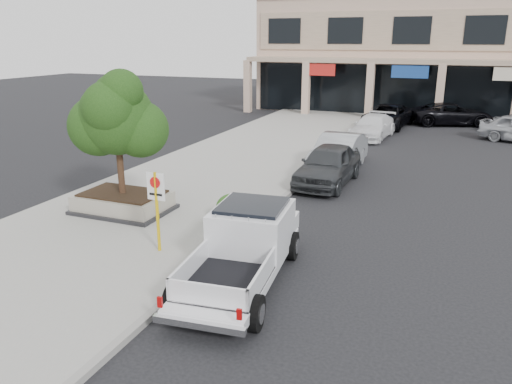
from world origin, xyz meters
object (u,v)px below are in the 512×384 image
curb_car_a (328,165)px  pickup_truck (241,251)px  curb_car_b (338,152)px  curb_car_c (372,127)px  no_parking_sign (157,201)px  planter_tree (123,117)px  curb_car_d (387,116)px  planter (123,202)px  lot_car_d (452,114)px

curb_car_a → pickup_truck: bearing=-86.2°
pickup_truck → curb_car_b: pickup_truck is taller
curb_car_a → curb_car_c: bearing=92.2°
no_parking_sign → pickup_truck: 3.01m
planter_tree → curb_car_d: (5.90, 21.62, -2.63)m
planter → no_parking_sign: no_parking_sign is taller
curb_car_b → curb_car_d: curb_car_b is taller
planter_tree → no_parking_sign: planter_tree is taller
curb_car_c → curb_car_a: bearing=-84.2°
planter → planter_tree: bearing=49.0°
no_parking_sign → curb_car_c: bearing=82.2°
planter_tree → curb_car_c: (5.59, 17.29, -2.70)m
planter_tree → no_parking_sign: (2.87, -2.60, -1.78)m
planter → planter_tree: 2.95m
pickup_truck → planter: bearing=145.7°
pickup_truck → curb_car_d: pickup_truck is taller
curb_car_b → planter_tree: bearing=-118.6°
planter_tree → lot_car_d: size_ratio=0.71×
planter → pickup_truck: bearing=-28.5°
planter → lot_car_d: (10.15, 24.49, 0.30)m
pickup_truck → curb_car_b: size_ratio=1.14×
curb_car_a → lot_car_d: bearing=78.6°
no_parking_sign → planter_tree: bearing=137.8°
curb_car_b → lot_car_d: curb_car_b is taller
planter → no_parking_sign: 4.04m
curb_car_c → curb_car_b: bearing=-85.4°
no_parking_sign → curb_car_b: size_ratio=0.46×
no_parking_sign → curb_car_d: size_ratio=0.41×
curb_car_c → lot_car_d: lot_car_d is taller
planter_tree → curb_car_d: bearing=74.7°
curb_car_a → curb_car_d: (0.38, 15.26, -0.05)m
curb_car_b → curb_car_c: size_ratio=1.02×
planter → no_parking_sign: bearing=-39.2°
curb_car_b → lot_car_d: size_ratio=0.89×
planter_tree → pickup_truck: bearing=-30.2°
curb_car_c → curb_car_d: 4.34m
lot_car_d → curb_car_c: bearing=129.1°
pickup_truck → curb_car_c: bearing=84.5°
planter_tree → curb_car_c: bearing=72.1°
curb_car_d → lot_car_d: curb_car_d is taller
curb_car_c → lot_car_d: size_ratio=0.87×
pickup_truck → curb_car_a: 9.68m
curb_car_c → pickup_truck: bearing=-83.5°
planter_tree → pickup_truck: planter_tree is taller
curb_car_c → curb_car_d: (0.31, 4.32, 0.07)m
no_parking_sign → curb_car_b: 11.80m
curb_car_d → curb_car_a: bearing=-84.6°
pickup_truck → no_parking_sign: bearing=160.0°
pickup_truck → curb_car_a: bearing=85.3°
curb_car_a → curb_car_d: curb_car_a is taller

